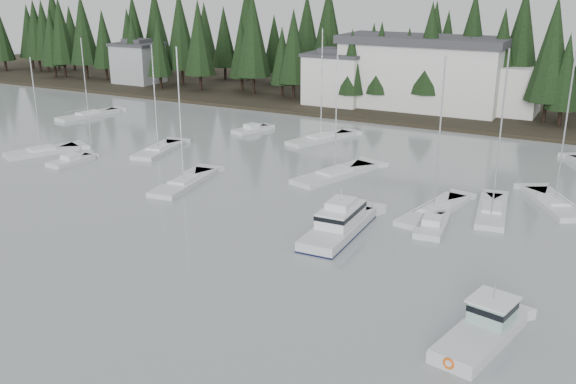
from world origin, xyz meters
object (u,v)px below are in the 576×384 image
Objects in this scene: sailboat_3 at (184,184)px; runabout_3 at (252,130)px; house_far_west at (138,62)px; sailboat_10 at (321,140)px; runabout_1 at (432,227)px; sailboat_12 at (492,213)px; sailboat_6 at (42,153)px; runabout_0 at (71,162)px; sailboat_9 at (158,151)px; sailboat_2 at (434,212)px; house_west at (336,78)px; harbor_inn at (435,74)px; lobster_boat_teal at (482,332)px; sailboat_4 at (335,176)px; sailboat_11 at (554,205)px; cabin_cruiser_center at (339,226)px; sailboat_8 at (88,116)px.

runabout_3 is (-6.00, 23.34, 0.06)m from sailboat_3.
house_far_west is 54.97m from sailboat_10.
house_far_west is at bearing 50.08° from runabout_1.
sailboat_10 is 30.03m from sailboat_12.
runabout_0 is (6.11, -1.38, 0.07)m from sailboat_6.
sailboat_9 reaches higher than sailboat_6.
house_far_west is at bearing 69.89° from sailboat_2.
sailboat_9 reaches higher than house_west.
harbor_inn is 2.04× the size of sailboat_10.
sailboat_9 is 0.91× the size of sailboat_10.
sailboat_12 reaches higher than harbor_inn.
lobster_boat_teal is 54.86m from runabout_3.
runabout_1 is (13.12, -9.72, 0.07)m from sailboat_4.
sailboat_9 is 0.90× the size of sailboat_11.
sailboat_3 is 2.40× the size of runabout_1.
house_far_west is 99.69m from lobster_boat_teal.
runabout_0 is at bearing 84.27° from lobster_boat_teal.
sailboat_9 is at bearing 63.88° from cabin_cruiser_center.
sailboat_9 is at bearing 179.52° from runabout_3.
sailboat_3 reaches higher than house_west.
sailboat_4 is at bearing 69.29° from sailboat_12.
harbor_inn is 2.44× the size of sailboat_8.
sailboat_11 is at bearing -24.56° from house_far_west.
sailboat_10 is at bearing -27.98° from sailboat_6.
house_far_west is 65.04m from sailboat_3.
house_far_west is at bearing 32.25° from sailboat_9.
sailboat_8 reaches higher than sailboat_6.
house_west is 0.73× the size of sailboat_9.
house_west is 70.18m from lobster_boat_teal.
sailboat_12 reaches higher than house_far_west.
sailboat_9 is (-34.89, 5.26, -0.01)m from sailboat_2.
sailboat_8 reaches higher than lobster_boat_teal.
house_west is 1.61× the size of runabout_1.
house_west is at bearing 45.53° from sailboat_2.
sailboat_4 is at bearing -93.47° from sailboat_8.
cabin_cruiser_center is 7.90m from runabout_1.
sailboat_3 is at bearing -86.06° from house_west.
cabin_cruiser_center is at bearing 127.86° from sailboat_12.
sailboat_2 is (-8.22, 19.26, -0.42)m from lobster_boat_teal.
sailboat_4 reaches higher than runabout_3.
sailboat_8 is 67.09m from sailboat_11.
sailboat_12 is at bearing -45.55° from cabin_cruiser_center.
sailboat_3 is at bearing 75.23° from cabin_cruiser_center.
sailboat_3 is 1.08× the size of sailboat_9.
sailboat_6 is at bearing 84.88° from lobster_boat_teal.
sailboat_11 is (1.05, 26.20, -0.42)m from lobster_boat_teal.
runabout_3 is (26.64, 3.03, 0.07)m from sailboat_8.
sailboat_11 is 2.68× the size of runabout_0.
sailboat_4 is at bearing -68.12° from runabout_0.
sailboat_4 is at bearing 47.03° from runabout_1.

